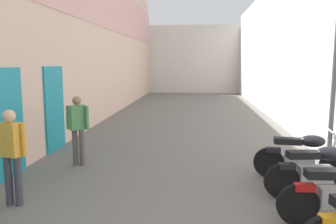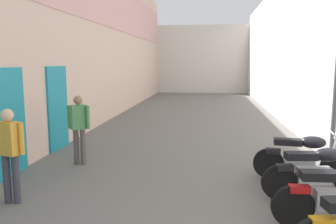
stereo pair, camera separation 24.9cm
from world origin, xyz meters
The scene contains 9 objects.
ground_plane centered at (0.00, 10.55, 0.00)m, with size 41.09×41.09×0.00m, color #66635E.
building_left centered at (-3.58, 12.48, 3.31)m, with size 0.45×25.09×6.56m.
building_right centered at (3.59, 12.54, 2.81)m, with size 0.45×25.09×5.63m.
building_far_end centered at (0.00, 26.09, 2.53)m, with size 9.78×2.00×5.06m, color beige.
motorcycle_fifth centered at (2.45, 5.08, 0.50)m, with size 1.85×0.58×1.04m.
motorcycle_sixth centered at (2.45, 6.01, 0.50)m, with size 1.85×0.58×1.04m.
pedestrian_mid_alley centered at (-2.57, 4.30, 0.92)m, with size 0.52×0.29×1.57m.
pedestrian_further_down centered at (-2.27, 6.50, 0.92)m, with size 0.52×0.37×1.57m.
street_lamp centered at (3.15, 6.77, 2.58)m, with size 0.79×0.18×4.37m.
Camera 1 is at (0.40, -0.69, 2.30)m, focal length 36.24 mm.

